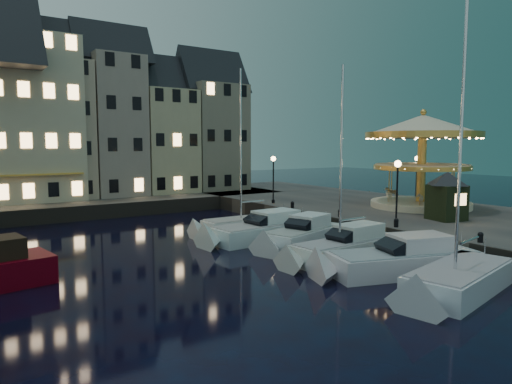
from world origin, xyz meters
TOP-DOWN VIEW (x-y plane):
  - ground at (0.00, 0.00)m, footprint 160.00×160.00m
  - quay_east at (14.00, 6.00)m, footprint 16.00×56.00m
  - quay_north at (-8.00, 28.00)m, footprint 44.00×12.00m
  - quaywall_e at (6.00, 6.00)m, footprint 0.15×44.00m
  - quaywall_n at (-6.00, 22.00)m, footprint 48.00×0.15m
  - streetlamp_b at (7.20, 1.00)m, footprint 0.44×0.44m
  - streetlamp_c at (7.20, 14.50)m, footprint 0.44×0.44m
  - streetlamp_d at (18.50, 8.00)m, footprint 0.44×0.44m
  - bollard_a at (6.60, -5.00)m, footprint 0.30×0.30m
  - bollard_b at (6.60, 0.50)m, footprint 0.30×0.30m
  - bollard_c at (6.60, 5.50)m, footprint 0.30×0.30m
  - bollard_d at (6.60, 11.00)m, footprint 0.30×0.30m
  - townhouse_nc at (-8.00, 30.00)m, footprint 6.82×8.00m
  - townhouse_nd at (-2.25, 30.00)m, footprint 5.50×8.00m
  - townhouse_ne at (3.20, 30.00)m, footprint 6.16×8.00m
  - townhouse_nf at (9.25, 30.00)m, footprint 6.82×8.00m
  - motorboat_a at (1.25, -7.03)m, footprint 7.81×3.94m
  - motorboat_b at (1.74, -3.54)m, footprint 8.61×4.88m
  - motorboat_c at (1.48, -0.07)m, footprint 8.26×2.51m
  - motorboat_d at (1.71, 4.03)m, footprint 7.32×4.27m
  - motorboat_e at (0.69, 6.95)m, footprint 8.85×3.16m
  - motorboat_f at (0.99, 9.75)m, footprint 8.07×2.16m
  - carousel at (15.78, 5.52)m, footprint 9.21×9.21m
  - ticket_kiosk at (11.70, 0.42)m, footprint 3.22×3.22m

SIDE VIEW (x-z plane):
  - ground at x=0.00m, z-range 0.00..0.00m
  - motorboat_f at x=0.99m, z-range -4.84..5.89m
  - motorboat_a at x=1.25m, z-range -5.92..7.00m
  - motorboat_d at x=1.71m, z-range -0.44..1.71m
  - motorboat_b at x=1.74m, z-range -0.43..1.72m
  - motorboat_e at x=0.69m, z-range -0.43..1.72m
  - quay_east at x=14.00m, z-range 0.00..1.30m
  - quay_north at x=-8.00m, z-range 0.00..1.30m
  - quaywall_e at x=6.00m, z-range 0.00..1.30m
  - quaywall_n at x=-6.00m, z-range 0.00..1.30m
  - motorboat_c at x=1.48m, z-range -4.80..6.15m
  - bollard_a at x=6.60m, z-range 1.32..1.89m
  - bollard_b at x=6.60m, z-range 1.32..1.89m
  - bollard_c at x=6.60m, z-range 1.32..1.89m
  - bollard_d at x=6.60m, z-range 1.32..1.89m
  - ticket_kiosk at x=11.70m, z-range 1.66..5.43m
  - streetlamp_b at x=7.20m, z-range 1.93..6.10m
  - streetlamp_c at x=7.20m, z-range 1.93..6.10m
  - streetlamp_d at x=18.50m, z-range 1.93..6.10m
  - carousel at x=15.78m, z-range 2.58..10.63m
  - townhouse_ne at x=3.20m, z-range 1.38..14.18m
  - townhouse_nf at x=9.25m, z-range 1.38..15.18m
  - townhouse_nc at x=-8.00m, z-range 1.38..16.18m
  - townhouse_nd at x=-2.25m, z-range 1.38..17.18m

